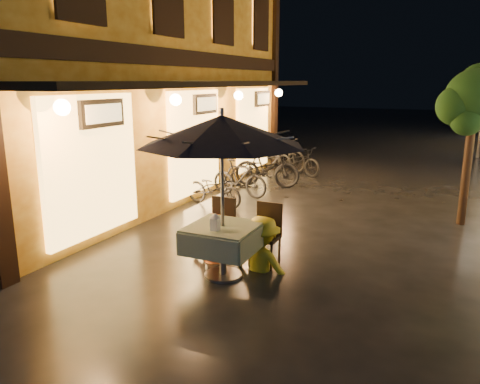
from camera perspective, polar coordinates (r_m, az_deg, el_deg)
The scene contains 16 objects.
ground at distance 6.59m, azimuth 3.62°, elevation -11.95°, with size 90.00×90.00×0.00m, color black.
west_building at distance 12.39m, azimuth -15.37°, elevation 17.10°, with size 5.90×11.40×7.40m.
street_tree at distance 10.10m, azimuth 26.74°, elevation 9.76°, with size 1.43×1.20×3.15m.
cafe_table at distance 6.83m, azimuth -2.10°, elevation -5.67°, with size 0.99×0.99×0.78m.
patio_umbrella at distance 6.49m, azimuth -2.22°, elevation 7.47°, with size 2.37×2.37×2.46m.
cafe_chair_left at distance 7.64m, azimuth -2.31°, elevation -3.96°, with size 0.42×0.42×0.97m.
cafe_chair_right at distance 7.33m, azimuth 3.30°, elevation -4.74°, with size 0.42×0.42×0.97m.
table_lantern at distance 6.53m, azimuth -3.04°, elevation -3.53°, with size 0.16×0.16×0.25m.
person_orange at distance 7.47m, azimuth -3.32°, elevation -2.74°, with size 0.72×0.56×1.49m, color orange.
person_yellow at distance 7.05m, azimuth 2.73°, elevation -3.19°, with size 1.04×0.60×1.61m, color yellow.
bicycle_0 at distance 10.75m, azimuth -3.19°, elevation 0.41°, with size 0.53×1.53×0.80m, color black.
bicycle_1 at distance 11.60m, azimuth -0.06°, elevation 1.70°, with size 0.43×1.53×0.92m, color black.
bicycle_2 at distance 12.61m, azimuth 2.91°, elevation 2.66°, with size 0.62×1.78×0.94m, color black.
bicycle_3 at distance 12.66m, azimuth 3.30°, elevation 3.01°, with size 0.50×1.78×1.07m, color black.
bicycle_4 at distance 14.48m, azimuth 7.11°, elevation 3.83°, with size 0.57×1.65×0.87m, color black.
bicycle_5 at distance 14.98m, azimuth 5.18°, elevation 4.68°, with size 0.52×1.85×1.11m, color black.
Camera 1 is at (2.10, -5.57, 2.82)m, focal length 35.00 mm.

